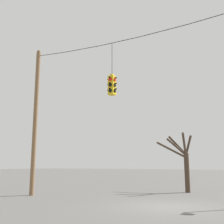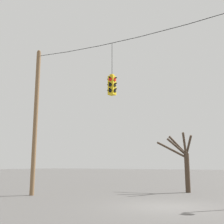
# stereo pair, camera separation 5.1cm
# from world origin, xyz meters

# --- Properties ---
(ground_plane) EXTENTS (200.00, 200.00, 0.00)m
(ground_plane) POSITION_xyz_m (0.00, 0.00, 0.00)
(ground_plane) COLOR #565451
(utility_pole_left) EXTENTS (0.27, 0.27, 9.30)m
(utility_pole_left) POSITION_xyz_m (-8.65, 0.20, 4.64)
(utility_pole_left) COLOR brown
(utility_pole_left) RESTS_ON ground_plane
(span_wire) EXTENTS (17.30, 0.03, 0.53)m
(span_wire) POSITION_xyz_m (0.00, 0.20, 8.56)
(span_wire) COLOR black
(traffic_light_near_left_pole) EXTENTS (0.58, 0.58, 2.96)m
(traffic_light_near_left_pole) POSITION_xyz_m (-2.95, 0.20, 6.03)
(traffic_light_near_left_pole) COLOR yellow
(bare_tree) EXTENTS (2.92, 1.81, 3.90)m
(bare_tree) POSITION_xyz_m (-1.29, 6.76, 2.02)
(bare_tree) COLOR #423326
(bare_tree) RESTS_ON ground_plane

